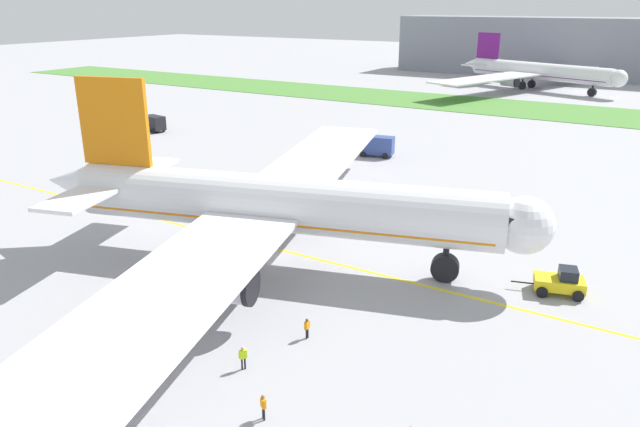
% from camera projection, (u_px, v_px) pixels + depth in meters
% --- Properties ---
extents(ground_plane, '(600.00, 600.00, 0.00)m').
position_uv_depth(ground_plane, '(266.00, 257.00, 55.45)').
color(ground_plane, '#9E9EA3').
rests_on(ground_plane, ground).
extents(apron_taxi_line, '(280.00, 0.36, 0.01)m').
position_uv_depth(apron_taxi_line, '(279.00, 249.00, 57.17)').
color(apron_taxi_line, yellow).
rests_on(apron_taxi_line, ground).
extents(grass_median_strip, '(320.00, 24.00, 0.10)m').
position_uv_depth(grass_median_strip, '(521.00, 109.00, 132.65)').
color(grass_median_strip, '#4C8438').
rests_on(grass_median_strip, ground).
extents(airliner_foreground, '(45.63, 72.90, 16.14)m').
position_uv_depth(airliner_foreground, '(275.00, 205.00, 52.71)').
color(airliner_foreground, white).
rests_on(airliner_foreground, ground).
extents(pushback_tug, '(5.75, 3.43, 2.25)m').
position_uv_depth(pushback_tug, '(561.00, 282.00, 48.25)').
color(pushback_tug, yellow).
rests_on(pushback_tug, ground).
extents(ground_crew_wingwalker_port, '(0.49, 0.44, 1.62)m').
position_uv_depth(ground_crew_wingwalker_port, '(263.00, 405.00, 33.59)').
color(ground_crew_wingwalker_port, black).
rests_on(ground_crew_wingwalker_port, ground).
extents(ground_crew_marshaller_front, '(0.46, 0.49, 1.66)m').
position_uv_depth(ground_crew_marshaller_front, '(243.00, 356.00, 38.21)').
color(ground_crew_marshaller_front, black).
rests_on(ground_crew_marshaller_front, ground).
extents(ground_crew_wingwalker_starboard, '(0.24, 0.55, 1.57)m').
position_uv_depth(ground_crew_wingwalker_starboard, '(307.00, 326.00, 41.75)').
color(ground_crew_wingwalker_starboard, black).
rests_on(ground_crew_wingwalker_starboard, ground).
extents(service_truck_baggage_loader, '(5.54, 3.33, 3.13)m').
position_uv_depth(service_truck_baggage_loader, '(378.00, 146.00, 91.11)').
color(service_truck_baggage_loader, '#33478C').
rests_on(service_truck_baggage_loader, ground).
extents(service_truck_fuel_bowser, '(5.70, 3.25, 2.89)m').
position_uv_depth(service_truck_fuel_bowser, '(153.00, 123.00, 109.09)').
color(service_truck_fuel_bowser, black).
rests_on(service_truck_fuel_bowser, ground).
extents(parked_airliner_far_left, '(45.93, 75.23, 14.29)m').
position_uv_depth(parked_airliner_far_left, '(536.00, 71.00, 160.17)').
color(parked_airliner_far_left, white).
rests_on(parked_airliner_far_left, ground).
extents(terminal_building, '(108.44, 20.00, 18.00)m').
position_uv_depth(terminal_building, '(572.00, 48.00, 186.17)').
color(terminal_building, gray).
rests_on(terminal_building, ground).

